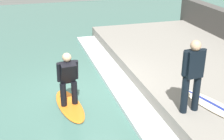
# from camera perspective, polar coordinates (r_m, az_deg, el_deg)

# --- Properties ---
(ground_plane) EXTENTS (28.00, 28.00, 0.00)m
(ground_plane) POSITION_cam_1_polar(r_m,az_deg,el_deg) (8.61, -4.93, -4.85)
(ground_plane) COLOR #426B60
(concrete_ledge) EXTENTS (4.40, 10.97, 0.44)m
(concrete_ledge) POSITION_cam_1_polar(r_m,az_deg,el_deg) (9.81, 16.47, -0.75)
(concrete_ledge) COLOR gray
(concrete_ledge) RESTS_ON ground_plane
(wave_foam_crest) EXTENTS (0.73, 10.42, 0.11)m
(wave_foam_crest) POSITION_cam_1_polar(r_m,az_deg,el_deg) (8.83, 2.05, -3.62)
(wave_foam_crest) COLOR silver
(wave_foam_crest) RESTS_ON ground_plane
(surfboard_riding) EXTENTS (0.76, 1.91, 0.06)m
(surfboard_riding) POSITION_cam_1_polar(r_m,az_deg,el_deg) (8.16, -7.75, -6.41)
(surfboard_riding) COLOR orange
(surfboard_riding) RESTS_ON ground_plane
(surfer_riding) EXTENTS (0.54, 0.47, 1.40)m
(surfer_riding) POSITION_cam_1_polar(r_m,az_deg,el_deg) (7.80, -8.06, -1.24)
(surfer_riding) COLOR black
(surfer_riding) RESTS_ON surfboard_riding
(surfer_waiting_near) EXTENTS (0.56, 0.28, 1.65)m
(surfer_waiting_near) POSITION_cam_1_polar(r_m,az_deg,el_deg) (6.85, 14.55, -0.49)
(surfer_waiting_near) COLOR black
(surfer_waiting_near) RESTS_ON concrete_ledge
(surfboard_waiting_near) EXTENTS (0.99, 2.01, 0.07)m
(surfboard_waiting_near) POSITION_cam_1_polar(r_m,az_deg,el_deg) (7.53, 18.35, -6.32)
(surfboard_waiting_near) COLOR beige
(surfboard_waiting_near) RESTS_ON concrete_ledge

